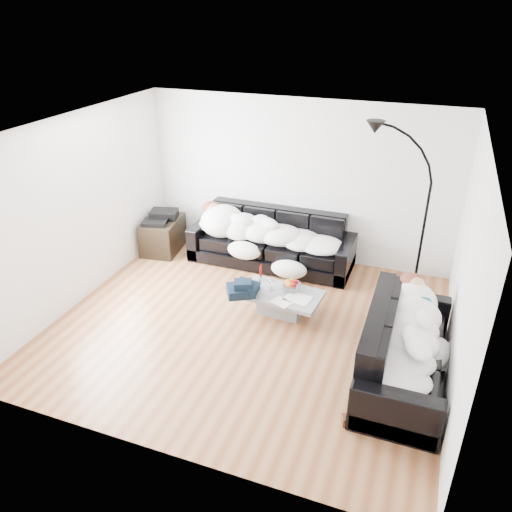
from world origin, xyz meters
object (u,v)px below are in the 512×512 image
(sofa_back, at_px, (271,239))
(shoes, at_px, (365,417))
(sleeper_right, at_px, (409,330))
(sofa_right, at_px, (406,346))
(wine_glass_c, at_px, (272,285))
(sleeper_back, at_px, (270,228))
(wine_glass_a, at_px, (271,283))
(coffee_table, at_px, (281,303))
(candle_left, at_px, (260,274))
(floor_lamp, at_px, (423,234))
(candle_right, at_px, (261,273))
(fruit_bowl, at_px, (292,285))
(wine_glass_b, at_px, (260,283))
(stereo, at_px, (161,216))
(av_cabinet, at_px, (163,235))

(sofa_back, distance_m, shoes, 3.61)
(sleeper_right, bearing_deg, sofa_back, 47.64)
(sofa_right, bearing_deg, wine_glass_c, 67.17)
(sleeper_back, distance_m, wine_glass_a, 1.31)
(coffee_table, height_order, shoes, coffee_table)
(sofa_right, distance_m, coffee_table, 1.90)
(candle_left, bearing_deg, floor_lamp, 16.50)
(candle_right, bearing_deg, sleeper_back, 102.03)
(sleeper_right, xyz_separation_m, shoes, (-0.28, -0.85, -0.58))
(sofa_back, bearing_deg, wine_glass_a, -71.58)
(sleeper_back, bearing_deg, fruit_bowl, -58.60)
(candle_left, bearing_deg, sleeper_back, 101.30)
(fruit_bowl, relative_size, candle_left, 1.16)
(sofa_back, bearing_deg, wine_glass_b, -77.71)
(sofa_back, relative_size, stereo, 5.99)
(fruit_bowl, relative_size, candle_right, 1.05)
(wine_glass_a, height_order, candle_right, candle_right)
(wine_glass_a, bearing_deg, fruit_bowl, 10.94)
(coffee_table, xyz_separation_m, stereo, (-2.51, 1.15, 0.47))
(wine_glass_b, distance_m, shoes, 2.41)
(wine_glass_a, bearing_deg, stereo, 155.10)
(sofa_right, height_order, stereo, sofa_right)
(coffee_table, bearing_deg, av_cabinet, 155.27)
(candle_left, bearing_deg, coffee_table, -28.86)
(wine_glass_c, bearing_deg, sofa_back, 109.08)
(wine_glass_b, height_order, shoes, wine_glass_b)
(sofa_back, height_order, coffee_table, sofa_back)
(wine_glass_a, relative_size, shoes, 0.34)
(shoes, bearing_deg, wine_glass_c, 122.73)
(wine_glass_b, bearing_deg, floor_lamp, 22.30)
(fruit_bowl, height_order, floor_lamp, floor_lamp)
(wine_glass_a, height_order, floor_lamp, floor_lamp)
(sofa_right, distance_m, stereo, 4.64)
(candle_left, bearing_deg, candle_right, 63.56)
(sofa_right, bearing_deg, av_cabinet, 65.49)
(sofa_right, xyz_separation_m, fruit_bowl, (-1.61, 0.90, -0.03))
(sleeper_right, relative_size, shoes, 3.65)
(sofa_back, relative_size, candle_right, 10.97)
(sofa_back, xyz_separation_m, fruit_bowl, (0.71, -1.21, -0.04))
(sleeper_back, bearing_deg, wine_glass_a, -70.88)
(floor_lamp, bearing_deg, shoes, -89.63)
(sofa_back, height_order, sofa_right, sofa_back)
(sleeper_right, height_order, candle_left, sleeper_right)
(sofa_right, xyz_separation_m, wine_glass_b, (-2.03, 0.78, -0.02))
(sleeper_right, height_order, floor_lamp, floor_lamp)
(candle_right, relative_size, shoes, 0.49)
(av_cabinet, distance_m, floor_lamp, 4.28)
(coffee_table, bearing_deg, sofa_back, 114.23)
(coffee_table, relative_size, fruit_bowl, 4.32)
(coffee_table, distance_m, wine_glass_b, 0.40)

